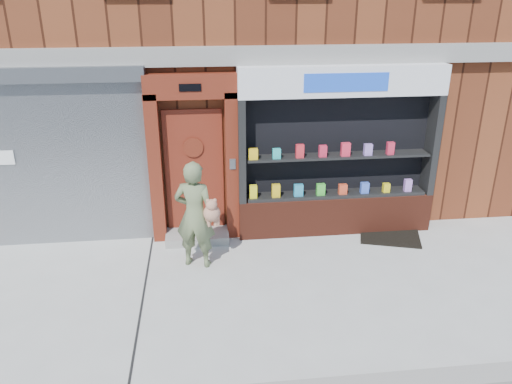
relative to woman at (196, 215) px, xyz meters
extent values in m
plane|color=#9E9E99|center=(0.75, -0.87, -0.88)|extent=(80.00, 80.00, 0.00)
cube|color=gray|center=(0.75, 1.05, 2.27)|extent=(12.00, 0.16, 0.30)
cube|color=gray|center=(-2.25, 1.07, 0.52)|extent=(3.00, 0.10, 2.80)
cube|color=slate|center=(-2.25, 1.01, 2.04)|extent=(3.10, 0.30, 0.24)
cube|color=white|center=(-3.05, 1.01, 0.72)|extent=(0.30, 0.01, 0.24)
cube|color=#5F1D10|center=(-0.65, 0.99, 0.42)|extent=(0.22, 0.28, 2.60)
cube|color=#5F1D10|center=(0.65, 0.99, 0.42)|extent=(0.22, 0.28, 2.60)
cube|color=#5F1D10|center=(0.00, 0.99, 1.82)|extent=(1.50, 0.28, 0.40)
cube|color=black|center=(0.00, 0.84, 1.82)|extent=(0.35, 0.01, 0.12)
cube|color=maroon|center=(0.00, 1.10, 0.32)|extent=(1.00, 0.06, 2.20)
cylinder|color=black|center=(0.00, 1.06, 0.77)|extent=(0.28, 0.02, 0.28)
cylinder|color=#5F1D10|center=(0.00, 1.05, 0.77)|extent=(0.34, 0.02, 0.34)
cube|color=gray|center=(0.00, 0.83, -0.81)|extent=(1.10, 0.55, 0.15)
cube|color=slate|center=(0.65, 0.84, 0.52)|extent=(0.10, 0.02, 0.18)
cube|color=#592215|center=(2.50, 0.93, -0.53)|extent=(3.50, 0.40, 0.70)
cube|color=black|center=(0.81, 0.93, 0.72)|extent=(0.12, 0.40, 1.80)
cube|color=black|center=(4.19, 0.93, 0.72)|extent=(0.12, 0.40, 1.80)
cube|color=black|center=(2.50, 1.12, 0.72)|extent=(3.30, 0.03, 1.80)
cube|color=black|center=(2.50, 0.93, -0.15)|extent=(3.20, 0.36, 0.06)
cube|color=black|center=(2.50, 0.93, 0.57)|extent=(3.20, 0.36, 0.04)
cube|color=white|center=(2.50, 0.93, 1.87)|extent=(3.50, 0.40, 0.50)
cube|color=blue|center=(2.50, 0.73, 1.87)|extent=(1.40, 0.01, 0.30)
cube|color=yellow|center=(1.00, 0.85, 0.00)|extent=(0.13, 0.09, 0.23)
cube|color=gold|center=(1.40, 0.85, 0.00)|extent=(0.14, 0.09, 0.23)
cube|color=teal|center=(1.80, 0.85, -0.01)|extent=(0.16, 0.09, 0.21)
cube|color=green|center=(2.20, 0.85, -0.02)|extent=(0.15, 0.09, 0.21)
cube|color=#D24425|center=(2.60, 0.85, -0.03)|extent=(0.14, 0.09, 0.18)
cube|color=blue|center=(3.00, 0.85, -0.02)|extent=(0.14, 0.09, 0.19)
cube|color=yellow|center=(3.40, 0.85, -0.04)|extent=(0.12, 0.09, 0.16)
cube|color=#AE77D6|center=(3.80, 0.85, -0.01)|extent=(0.12, 0.09, 0.22)
cube|color=yellow|center=(1.00, 0.85, 0.68)|extent=(0.16, 0.09, 0.18)
cube|color=#24B5B3|center=(1.40, 0.85, 0.67)|extent=(0.14, 0.09, 0.17)
cube|color=red|center=(1.80, 0.85, 0.70)|extent=(0.14, 0.09, 0.23)
cube|color=#CE2441|center=(2.20, 0.85, 0.69)|extent=(0.13, 0.09, 0.20)
cube|color=#E42842|center=(2.60, 0.85, 0.71)|extent=(0.15, 0.09, 0.23)
cube|color=#9874D1|center=(3.00, 0.85, 0.69)|extent=(0.14, 0.09, 0.20)
cube|color=#CD2440|center=(3.40, 0.85, 0.70)|extent=(0.12, 0.09, 0.22)
imported|color=#606D47|center=(-0.01, 0.00, 0.00)|extent=(0.73, 0.59, 1.75)
sphere|color=#A16A50|center=(0.25, -0.05, 0.04)|extent=(0.27, 0.27, 0.27)
sphere|color=#A16A50|center=(0.25, -0.09, 0.20)|extent=(0.18, 0.18, 0.18)
sphere|color=#A16A50|center=(0.19, -0.09, 0.27)|extent=(0.06, 0.06, 0.06)
sphere|color=#A16A50|center=(0.30, -0.09, 0.27)|extent=(0.06, 0.06, 0.06)
cylinder|color=#A16A50|center=(0.16, -0.05, -0.10)|extent=(0.06, 0.06, 0.16)
cylinder|color=#A16A50|center=(0.34, -0.05, -0.10)|extent=(0.06, 0.06, 0.16)
cylinder|color=#A16A50|center=(0.19, -0.07, -0.10)|extent=(0.06, 0.06, 0.16)
cylinder|color=#A16A50|center=(0.30, -0.07, -0.10)|extent=(0.06, 0.06, 0.16)
cube|color=black|center=(3.44, 0.55, -0.87)|extent=(1.21, 1.01, 0.03)
camera|label=1|loc=(0.12, -7.12, 3.25)|focal=35.00mm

